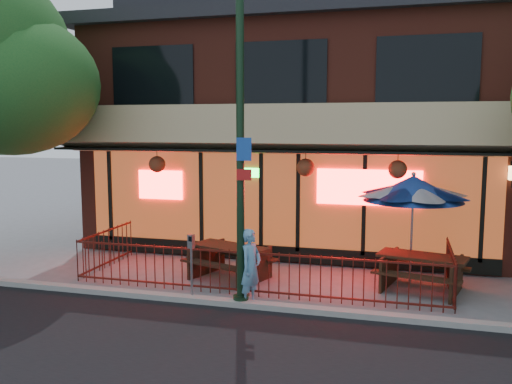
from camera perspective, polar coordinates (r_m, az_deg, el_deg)
ground at (r=11.72m, az=-1.02°, el=-11.17°), size 80.00×80.00×0.00m
curb at (r=11.25m, az=-1.75°, el=-11.65°), size 80.00×0.25×0.12m
restaurant_building at (r=18.06m, az=5.36°, el=8.55°), size 12.96×9.49×8.05m
patio_fence at (r=12.00m, az=-0.35°, el=-7.58°), size 8.44×2.62×1.00m
street_light at (r=10.75m, az=-1.65°, el=4.30°), size 0.43×0.32×7.00m
picnic_table_left at (r=13.03m, az=-2.77°, el=-6.86°), size 2.26×2.00×0.80m
picnic_table_right at (r=12.65m, az=17.07°, el=-7.60°), size 2.18×1.87×0.81m
patio_umbrella at (r=12.93m, az=16.22°, el=0.37°), size 2.27×2.27×2.60m
pedestrian at (r=11.12m, az=-0.55°, el=-7.93°), size 0.54×0.67×1.58m
parking_meter_near at (r=11.43m, az=-6.82°, el=-6.71°), size 0.15×0.13×1.41m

